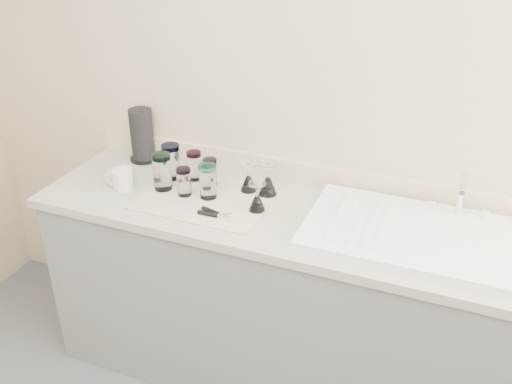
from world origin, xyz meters
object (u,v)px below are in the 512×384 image
at_px(tumbler_lavender, 208,181).
at_px(goblet_front_right, 257,201).
at_px(white_mug, 122,179).
at_px(can_opener, 216,214).
at_px(goblet_back_right, 268,184).
at_px(sink_unit, 415,234).
at_px(tumbler_teal, 171,161).
at_px(tumbler_cyan, 194,165).
at_px(tumbler_magenta, 162,171).
at_px(goblet_back_left, 248,181).
at_px(tumbler_purple, 210,172).
at_px(tumbler_blue, 184,182).
at_px(paper_towel_roll, 142,136).

xyz_separation_m(tumbler_lavender, goblet_front_right, (0.23, -0.02, -0.03)).
xyz_separation_m(goblet_front_right, white_mug, (-0.63, -0.04, -0.00)).
bearing_deg(can_opener, goblet_front_right, 39.20).
relative_size(goblet_back_right, can_opener, 0.98).
distance_m(sink_unit, tumbler_teal, 1.10).
height_order(tumbler_cyan, tumbler_magenta, tumbler_magenta).
bearing_deg(goblet_back_left, tumbler_magenta, -160.58).
relative_size(tumbler_purple, goblet_back_left, 0.97).
distance_m(sink_unit, tumbler_blue, 0.97).
xyz_separation_m(tumbler_magenta, tumbler_lavender, (0.22, 0.00, -0.01)).
relative_size(tumbler_cyan, white_mug, 0.97).
height_order(sink_unit, tumbler_purple, sink_unit).
distance_m(tumbler_lavender, goblet_back_left, 0.18).
height_order(tumbler_blue, goblet_back_right, goblet_back_right).
xyz_separation_m(tumbler_lavender, can_opener, (0.10, -0.13, -0.07)).
xyz_separation_m(tumbler_lavender, goblet_back_left, (0.14, 0.12, -0.03)).
bearing_deg(tumbler_blue, tumbler_lavender, 10.34).
relative_size(tumbler_teal, paper_towel_roll, 0.63).
distance_m(goblet_back_right, goblet_front_right, 0.15).
bearing_deg(tumbler_cyan, can_opener, -48.91).
relative_size(tumbler_cyan, goblet_back_right, 0.91).
bearing_deg(tumbler_magenta, goblet_back_right, 15.73).
bearing_deg(goblet_front_right, white_mug, -176.79).
relative_size(sink_unit, tumbler_cyan, 6.18).
bearing_deg(tumbler_magenta, tumbler_blue, -7.70).
distance_m(tumbler_lavender, can_opener, 0.18).
xyz_separation_m(can_opener, paper_towel_roll, (-0.57, 0.37, 0.11)).
height_order(tumbler_blue, tumbler_lavender, tumbler_lavender).
height_order(tumbler_magenta, goblet_back_right, tumbler_magenta).
distance_m(tumbler_purple, goblet_back_left, 0.18).
distance_m(tumbler_purple, goblet_back_right, 0.27).
height_order(tumbler_purple, paper_towel_roll, paper_towel_roll).
bearing_deg(tumbler_lavender, goblet_back_right, 28.33).
relative_size(tumbler_lavender, goblet_front_right, 1.20).
relative_size(sink_unit, tumbler_lavender, 5.45).
xyz_separation_m(tumbler_blue, paper_towel_roll, (-0.36, 0.26, 0.06)).
bearing_deg(paper_towel_roll, can_opener, -33.34).
bearing_deg(tumbler_magenta, white_mug, -162.31).
bearing_deg(tumbler_lavender, goblet_front_right, -5.76).
bearing_deg(tumbler_cyan, goblet_back_left, -2.19).
relative_size(tumbler_cyan, tumbler_magenta, 0.81).
relative_size(tumbler_purple, can_opener, 0.84).
height_order(tumbler_purple, goblet_back_right, goblet_back_right).
height_order(tumbler_blue, paper_towel_roll, paper_towel_roll).
bearing_deg(tumbler_cyan, tumbler_purple, -17.24).
bearing_deg(tumbler_magenta, goblet_back_left, 19.42).
distance_m(tumbler_lavender, paper_towel_roll, 0.53).
xyz_separation_m(goblet_back_right, goblet_front_right, (0.01, -0.15, -0.01)).
xyz_separation_m(sink_unit, goblet_back_left, (-0.73, 0.11, 0.03)).
height_order(goblet_back_left, can_opener, goblet_back_left).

